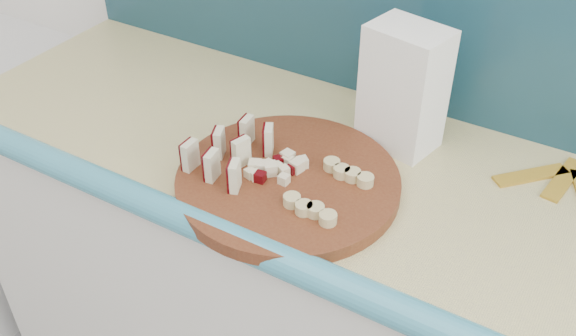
{
  "coord_description": "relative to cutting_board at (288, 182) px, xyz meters",
  "views": [
    {
      "loc": [
        0.34,
        0.54,
        1.7
      ],
      "look_at": [
        -0.15,
        1.38,
        0.96
      ],
      "focal_mm": 40.0,
      "sensor_mm": 36.0,
      "label": 1
    }
  ],
  "objects": [
    {
      "name": "canister",
      "position": [
        -0.0,
        0.38,
        0.04
      ],
      "size": [
        0.07,
        0.07,
        0.11
      ],
      "rotation": [
        0.0,
        0.0,
        0.17
      ],
      "color": "white",
      "rests_on": "kitchen_counter"
    },
    {
      "name": "banana_peel",
      "position": [
        0.45,
        0.28,
        -0.01
      ],
      "size": [
        0.22,
        0.19,
        0.01
      ],
      "rotation": [
        0.0,
        0.0,
        -0.32
      ],
      "color": "gold",
      "rests_on": "kitchen_counter"
    },
    {
      "name": "apple_chunks",
      "position": [
        -0.03,
        0.0,
        0.02
      ],
      "size": [
        0.07,
        0.07,
        0.02
      ],
      "color": "beige",
      "rests_on": "cutting_board"
    },
    {
      "name": "banana_slices",
      "position": [
        0.09,
        -0.01,
        0.02
      ],
      "size": [
        0.12,
        0.17,
        0.02
      ],
      "color": "#CDB97D",
      "rests_on": "cutting_board"
    },
    {
      "name": "cutting_board",
      "position": [
        0.0,
        0.0,
        0.0
      ],
      "size": [
        0.47,
        0.47,
        0.03
      ],
      "primitive_type": "cylinder",
      "rotation": [
        0.0,
        0.0,
        -0.08
      ],
      "color": "#4E2010",
      "rests_on": "kitchen_counter"
    },
    {
      "name": "backsplash",
      "position": [
        0.25,
        0.41,
        0.24
      ],
      "size": [
        2.2,
        0.02,
        0.5
      ],
      "primitive_type": "cube",
      "color": "teal",
      "rests_on": "kitchen_counter"
    },
    {
      "name": "flour_bag",
      "position": [
        0.12,
        0.25,
        0.12
      ],
      "size": [
        0.17,
        0.14,
        0.26
      ],
      "primitive_type": "cube",
      "rotation": [
        0.0,
        0.0,
        -0.21
      ],
      "color": "white",
      "rests_on": "kitchen_counter"
    },
    {
      "name": "apple_wedges",
      "position": [
        -0.12,
        -0.02,
        0.04
      ],
      "size": [
        0.13,
        0.17,
        0.06
      ],
      "color": "beige",
      "rests_on": "cutting_board"
    }
  ]
}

